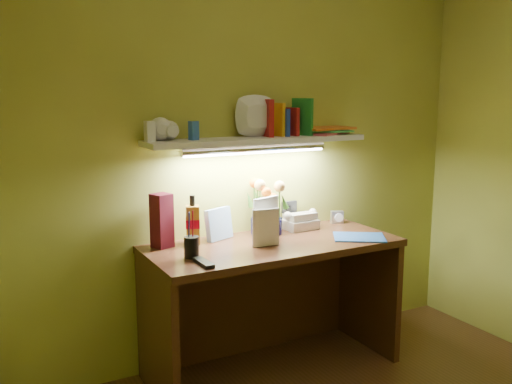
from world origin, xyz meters
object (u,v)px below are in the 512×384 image
telephone (300,220)px  whisky_bottle (193,220)px  desk_clock (337,217)px  flower_bouquet (267,207)px  desk (273,307)px

telephone → whisky_bottle: bearing=178.6°
telephone → desk_clock: bearing=2.0°
desk_clock → flower_bouquet: bearing=-156.7°
flower_bouquet → telephone: size_ratio=1.66×
flower_bouquet → whisky_bottle: size_ratio=1.18×
desk_clock → whisky_bottle: whisky_bottle is taller
desk → telephone: size_ratio=7.29×
flower_bouquet → whisky_bottle: 0.46m
desk → desk_clock: bearing=19.6°
telephone → desk_clock: (0.29, 0.02, -0.02)m
telephone → whisky_bottle: size_ratio=0.71×
flower_bouquet → desk_clock: size_ratio=4.12×
desk_clock → telephone: bearing=-155.0°
flower_bouquet → desk_clock: (0.52, 0.02, -0.12)m
desk_clock → whisky_bottle: size_ratio=0.29×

